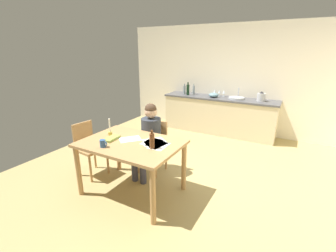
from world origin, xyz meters
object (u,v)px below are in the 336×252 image
Objects in this scene: dining_table at (131,149)px; chair_side_empty at (89,146)px; bottle_vinegar at (188,90)px; wine_glass_near_sink at (224,92)px; coffee_mug at (103,143)px; mixing_bowl at (214,95)px; chair_at_table at (154,144)px; bottle_oil at (184,90)px; book_magazine at (111,138)px; stovetop_kettle at (261,97)px; candlestick at (110,130)px; sink_unit at (237,98)px; bottle_wine_red at (194,90)px; wine_glass_by_kettle at (219,92)px; person_seated at (149,136)px; wine_bottle_on_table at (152,141)px; wine_glass_back_left at (215,91)px.

chair_side_empty is (-0.94, 0.08, -0.18)m from dining_table.
wine_glass_near_sink is at bearing 14.82° from bottle_vinegar.
mixing_bowl is (0.36, 3.39, 0.12)m from coffee_mug.
chair_at_table is 2.52m from bottle_oil.
mixing_bowl is (0.15, 3.08, 0.27)m from dining_table.
book_magazine is 3.41m from wine_glass_near_sink.
stovetop_kettle is (1.89, 0.02, -0.01)m from bottle_oil.
chair_at_table is 3.62× the size of mixing_bowl.
chair_side_empty is 3.45× the size of candlestick.
coffee_mug is 0.44× the size of bottle_oil.
candlestick is 3.49m from stovetop_kettle.
sink_unit is (0.77, 2.42, 0.44)m from chair_at_table.
bottle_oil is 1.89m from stovetop_kettle.
candlestick is 2.99m from bottle_vinegar.
bottle_wine_red reaches higher than wine_glass_by_kettle.
sink_unit is at bearing 73.37° from person_seated.
chair_side_empty is 0.72m from book_magazine.
wine_glass_near_sink is at bearing 0.00° from wine_glass_by_kettle.
wine_glass_by_kettle is (-1.00, 0.15, 0.01)m from stovetop_kettle.
candlestick is 0.83m from wine_bottle_on_table.
chair_side_empty is 2.44× the size of sink_unit.
chair_side_empty is at bearing -110.01° from mixing_bowl.
bottle_oil is at bearing 94.06° from candlestick.
stovetop_kettle is at bearing 2.60° from bottle_vinegar.
person_seated reaches higher than coffee_mug.
dining_table is at bearing 56.27° from coffee_mug.
stovetop_kettle is 1.43× the size of wine_glass_near_sink.
bottle_wine_red reaches higher than candlestick.
candlestick reaches higher than wine_bottle_on_table.
candlestick is (-0.44, 0.08, 0.18)m from dining_table.
wine_glass_back_left is (0.31, 3.60, 0.17)m from coffee_mug.
stovetop_kettle reaches higher than dining_table.
person_seated is 0.79m from wine_bottle_on_table.
chair_at_table is 2.58m from sink_unit.
bottle_wine_red is at bearing 178.05° from stovetop_kettle.
candlestick is 0.71× the size of sink_unit.
wine_glass_near_sink reaches higher than coffee_mug.
coffee_mug is (0.73, -0.40, 0.34)m from chair_side_empty.
stovetop_kettle is at bearing 54.65° from chair_side_empty.
candlestick is at bearing 133.22° from book_magazine.
stovetop_kettle is at bearing 68.67° from dining_table.
book_magazine is (-0.30, -0.05, 0.12)m from dining_table.
wine_glass_near_sink is 1.00× the size of wine_glass_back_left.
candlestick is at bearing -103.66° from wine_glass_near_sink.
dining_table is 3.21m from bottle_oil.
book_magazine is (-0.22, -0.63, 0.12)m from person_seated.
coffee_mug is (-0.21, -0.31, 0.16)m from dining_table.
book_magazine is at bearing -115.53° from stovetop_kettle.
person_seated reaches higher than chair_at_table.
mixing_bowl is at bearing 84.43° from chair_at_table.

